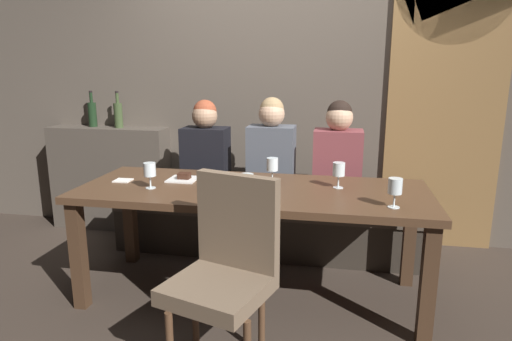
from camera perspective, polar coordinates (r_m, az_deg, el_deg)
name	(u,v)px	position (r m, az deg, el deg)	size (l,w,h in m)	color
ground	(252,294)	(3.10, -0.47, -15.57)	(9.00, 9.00, 0.00)	#382D26
back_wall_tiled	(280,65)	(3.92, 3.08, 13.34)	(6.00, 0.12, 3.00)	brown
arched_door	(447,82)	(3.90, 23.31, 10.32)	(0.90, 0.05, 2.55)	olive
back_counter	(111,178)	(4.37, -18.04, -0.90)	(1.10, 0.28, 0.95)	#494138
dining_table	(252,201)	(2.84, -0.49, -3.96)	(2.20, 0.84, 0.74)	#412B1C
banquette_bench	(269,226)	(3.63, 1.70, -7.15)	(2.50, 0.44, 0.45)	#312A23
chair_near_side	(226,263)	(2.21, -3.82, -11.76)	(0.55, 0.55, 0.98)	#4C3321
diner_redhead	(206,152)	(3.59, -6.47, 2.38)	(0.36, 0.24, 0.79)	black
diner_bearded	(271,153)	(3.46, 1.98, 2.28)	(0.36, 0.24, 0.81)	#4C515B
diner_far_end	(338,157)	(3.40, 10.43, 1.76)	(0.36, 0.24, 0.80)	brown
wine_bottle_dark_red	(92,114)	(4.35, -20.24, 6.87)	(0.08, 0.08, 0.33)	black
wine_bottle_pale_label	(118,114)	(4.20, -17.24, 6.89)	(0.08, 0.08, 0.33)	#384728
wine_glass_center_back	(339,170)	(2.84, 10.56, 0.01)	(0.08, 0.08, 0.16)	silver
wine_glass_far_right	(247,183)	(2.50, -1.20, -1.60)	(0.08, 0.08, 0.16)	silver
wine_glass_end_right	(395,188)	(2.52, 17.39, -2.10)	(0.08, 0.08, 0.16)	silver
wine_glass_center_front	(272,165)	(2.93, 2.10, 0.65)	(0.08, 0.08, 0.16)	silver
wine_glass_near_left	(150,170)	(2.86, -13.47, 0.04)	(0.08, 0.08, 0.16)	silver
dessert_plate	(183,178)	(3.05, -9.29, -0.95)	(0.19, 0.19, 0.05)	white
fork_on_table	(204,180)	(3.03, -6.70, -1.17)	(0.02, 0.17, 0.01)	silver
folded_napkin	(123,180)	(3.11, -16.69, -1.23)	(0.11, 0.10, 0.01)	silver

